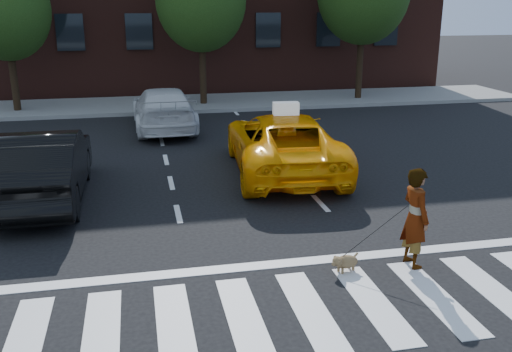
{
  "coord_description": "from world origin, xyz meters",
  "views": [
    {
      "loc": [
        -2.34,
        -7.12,
        4.41
      ],
      "look_at": [
        -0.13,
        3.28,
        1.1
      ],
      "focal_mm": 40.0,
      "sensor_mm": 36.0,
      "label": 1
    }
  ],
  "objects_px": {
    "white_suv": "(164,109)",
    "dog": "(344,262)",
    "black_sedan": "(43,166)",
    "woman": "(415,218)",
    "taxi": "(283,143)"
  },
  "relations": [
    {
      "from": "taxi",
      "to": "dog",
      "type": "relative_size",
      "value": 10.29
    },
    {
      "from": "taxi",
      "to": "white_suv",
      "type": "xyz_separation_m",
      "value": [
        -2.8,
        5.87,
        -0.05
      ]
    },
    {
      "from": "taxi",
      "to": "woman",
      "type": "distance_m",
      "value": 5.95
    },
    {
      "from": "white_suv",
      "to": "dog",
      "type": "bearing_deg",
      "value": 100.12
    },
    {
      "from": "black_sedan",
      "to": "dog",
      "type": "height_order",
      "value": "black_sedan"
    },
    {
      "from": "black_sedan",
      "to": "white_suv",
      "type": "distance_m",
      "value": 7.58
    },
    {
      "from": "white_suv",
      "to": "woman",
      "type": "xyz_separation_m",
      "value": [
        3.56,
        -11.77,
        0.14
      ]
    },
    {
      "from": "woman",
      "to": "taxi",
      "type": "bearing_deg",
      "value": 1.74
    },
    {
      "from": "white_suv",
      "to": "woman",
      "type": "bearing_deg",
      "value": 105.8
    },
    {
      "from": "white_suv",
      "to": "dog",
      "type": "height_order",
      "value": "white_suv"
    },
    {
      "from": "white_suv",
      "to": "taxi",
      "type": "bearing_deg",
      "value": 114.47
    },
    {
      "from": "dog",
      "to": "black_sedan",
      "type": "bearing_deg",
      "value": 116.86
    },
    {
      "from": "black_sedan",
      "to": "woman",
      "type": "relative_size",
      "value": 2.83
    },
    {
      "from": "taxi",
      "to": "black_sedan",
      "type": "height_order",
      "value": "black_sedan"
    },
    {
      "from": "woman",
      "to": "black_sedan",
      "type": "bearing_deg",
      "value": 48.28
    }
  ]
}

